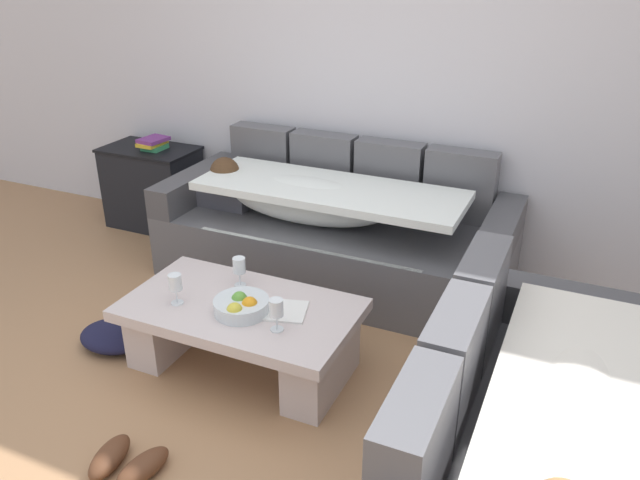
{
  "coord_description": "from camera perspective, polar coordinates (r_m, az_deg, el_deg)",
  "views": [
    {
      "loc": [
        1.4,
        -1.85,
        2.04
      ],
      "look_at": [
        0.08,
        1.05,
        0.55
      ],
      "focal_mm": 35.21,
      "sensor_mm": 36.0,
      "label": 1
    }
  ],
  "objects": [
    {
      "name": "ground_plane",
      "position": [
        3.09,
        -9.86,
        -16.72
      ],
      "size": [
        14.0,
        14.0,
        0.0
      ],
      "primitive_type": "plane",
      "color": "#A77952"
    },
    {
      "name": "back_wall",
      "position": [
        4.3,
        5.27,
        15.72
      ],
      "size": [
        9.0,
        0.1,
        2.7
      ],
      "primitive_type": "cube",
      "color": "silver",
      "rests_on": "ground_plane"
    },
    {
      "name": "couch_along_wall",
      "position": [
        4.15,
        0.94,
        0.78
      ],
      "size": [
        2.28,
        0.92,
        0.88
      ],
      "color": "#56555A",
      "rests_on": "ground_plane"
    },
    {
      "name": "couch_near_window",
      "position": [
        2.56,
        19.44,
        -18.44
      ],
      "size": [
        0.92,
        1.85,
        0.88
      ],
      "rotation": [
        0.0,
        0.0,
        1.57
      ],
      "color": "#56555A",
      "rests_on": "ground_plane"
    },
    {
      "name": "coffee_table",
      "position": [
        3.33,
        -7.14,
        -7.95
      ],
      "size": [
        1.2,
        0.68,
        0.38
      ],
      "color": "beige",
      "rests_on": "ground_plane"
    },
    {
      "name": "fruit_bowl",
      "position": [
        3.17,
        -7.15,
        -5.94
      ],
      "size": [
        0.28,
        0.28,
        0.1
      ],
      "color": "silver",
      "rests_on": "coffee_table"
    },
    {
      "name": "wine_glass_near_left",
      "position": [
        3.27,
        -13.02,
        -3.88
      ],
      "size": [
        0.07,
        0.07,
        0.17
      ],
      "color": "silver",
      "rests_on": "coffee_table"
    },
    {
      "name": "wine_glass_near_right",
      "position": [
        2.98,
        -3.99,
        -6.28
      ],
      "size": [
        0.07,
        0.07,
        0.17
      ],
      "color": "silver",
      "rests_on": "coffee_table"
    },
    {
      "name": "wine_glass_far_back",
      "position": [
        3.37,
        -7.36,
        -2.41
      ],
      "size": [
        0.07,
        0.07,
        0.17
      ],
      "color": "silver",
      "rests_on": "coffee_table"
    },
    {
      "name": "open_magazine",
      "position": [
        3.18,
        -3.79,
        -6.39
      ],
      "size": [
        0.33,
        0.28,
        0.01
      ],
      "primitive_type": "cube",
      "rotation": [
        0.0,
        0.0,
        0.28
      ],
      "color": "white",
      "rests_on": "coffee_table"
    },
    {
      "name": "side_cabinet",
      "position": [
        5.14,
        -14.91,
        4.67
      ],
      "size": [
        0.72,
        0.44,
        0.64
      ],
      "color": "black",
      "rests_on": "ground_plane"
    },
    {
      "name": "book_stack_on_cabinet",
      "position": [
        4.99,
        -14.91,
        8.5
      ],
      "size": [
        0.19,
        0.23,
        0.09
      ],
      "color": "#338C59",
      "rests_on": "side_cabinet"
    },
    {
      "name": "pair_of_shoes",
      "position": [
        2.96,
        -17.21,
        -18.73
      ],
      "size": [
        0.34,
        0.3,
        0.09
      ],
      "color": "#59331E",
      "rests_on": "ground_plane"
    },
    {
      "name": "crumpled_garment",
      "position": [
        3.74,
        -18.16,
        -8.29
      ],
      "size": [
        0.42,
        0.35,
        0.12
      ],
      "primitive_type": "ellipsoid",
      "rotation": [
        0.0,
        0.0,
        0.08
      ],
      "color": "#191933",
      "rests_on": "ground_plane"
    }
  ]
}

